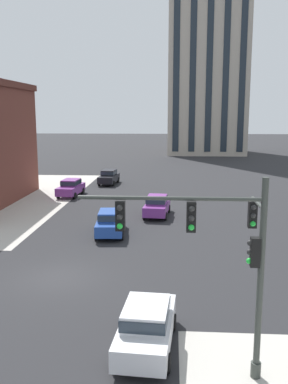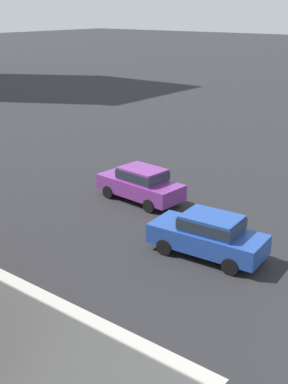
{
  "view_description": "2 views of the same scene",
  "coord_description": "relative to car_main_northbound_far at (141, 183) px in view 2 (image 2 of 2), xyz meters",
  "views": [
    {
      "loc": [
        5.69,
        -19.96,
        8.16
      ],
      "look_at": [
        3.92,
        6.49,
        3.27
      ],
      "focal_mm": 39.6,
      "sensor_mm": 36.0,
      "label": 1
    },
    {
      "loc": [
        -13.42,
        -0.58,
        8.92
      ],
      "look_at": [
        1.42,
        10.97,
        1.94
      ],
      "focal_mm": 46.67,
      "sensor_mm": 36.0,
      "label": 2
    }
  ],
  "objects": [
    {
      "name": "car_cross_far",
      "position": [
        -2.99,
        -5.6,
        0.0
      ],
      "size": [
        2.13,
        4.51,
        1.68
      ],
      "color": "#23479E",
      "rests_on": "ground"
    },
    {
      "name": "car_main_northbound_far",
      "position": [
        0.0,
        0.0,
        0.0
      ],
      "size": [
        2.17,
        4.53,
        1.68
      ],
      "color": "#7A3389",
      "rests_on": "ground"
    }
  ]
}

